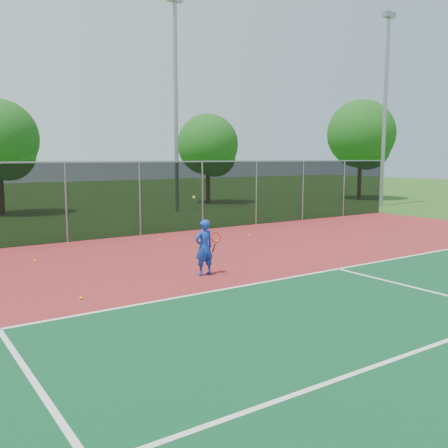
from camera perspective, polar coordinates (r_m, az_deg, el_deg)
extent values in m
plane|color=#255117|center=(11.31, 17.18, -9.12)|extent=(120.00, 120.00, 0.00)
cube|color=maroon|center=(12.60, 10.02, -7.13)|extent=(30.00, 20.00, 0.02)
cube|color=white|center=(14.67, 12.93, -5.02)|extent=(22.00, 0.10, 0.00)
cube|color=black|center=(20.63, -9.62, 2.86)|extent=(30.00, 0.04, 3.00)
cube|color=gray|center=(20.56, -9.71, 7.03)|extent=(30.00, 0.06, 0.06)
imported|color=#143DC0|center=(13.49, -2.29, -2.69)|extent=(0.56, 0.38, 1.52)
cylinder|color=black|center=(13.36, -1.18, -2.78)|extent=(0.03, 0.15, 0.27)
torus|color=#A51414|center=(13.23, -0.95, -1.56)|extent=(0.30, 0.13, 0.29)
sphere|color=#E0EF1B|center=(13.27, -3.47, 3.08)|extent=(0.07, 0.07, 0.07)
sphere|color=#E0EF1B|center=(11.78, -16.03, -8.12)|extent=(0.07, 0.07, 0.07)
sphere|color=#E0EF1B|center=(16.29, -20.79, -3.99)|extent=(0.07, 0.07, 0.07)
sphere|color=#E0EF1B|center=(19.38, -7.30, -1.76)|extent=(0.07, 0.07, 0.07)
sphere|color=#E0EF1B|center=(20.32, 2.91, -1.27)|extent=(0.07, 0.07, 0.07)
sphere|color=#E0EF1B|center=(18.91, -0.77, -1.93)|extent=(0.07, 0.07, 0.07)
cylinder|color=gray|center=(29.96, -5.52, 12.91)|extent=(0.24, 0.24, 11.95)
cylinder|color=gray|center=(34.67, 17.89, 11.86)|extent=(0.24, 0.24, 11.95)
cube|color=gray|center=(35.70, 18.32, 21.74)|extent=(0.90, 0.40, 0.35)
cylinder|color=#342013|center=(30.47, -24.10, 3.25)|extent=(0.30, 0.30, 2.45)
sphere|color=#154F15|center=(30.18, -23.47, 7.39)|extent=(3.00, 3.00, 3.00)
cylinder|color=#342013|center=(35.01, -1.85, 4.33)|extent=(0.30, 0.30, 2.37)
sphere|color=#154F15|center=(34.96, -1.87, 9.08)|extent=(4.22, 4.22, 4.22)
sphere|color=#154F15|center=(34.91, -1.04, 7.78)|extent=(2.90, 2.90, 2.90)
cylinder|color=#342013|center=(39.86, 15.21, 4.84)|extent=(0.30, 0.30, 2.89)
sphere|color=#154F15|center=(39.87, 15.39, 9.92)|extent=(5.14, 5.14, 5.14)
sphere|color=#154F15|center=(39.94, 16.05, 8.51)|extent=(3.54, 3.54, 3.54)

